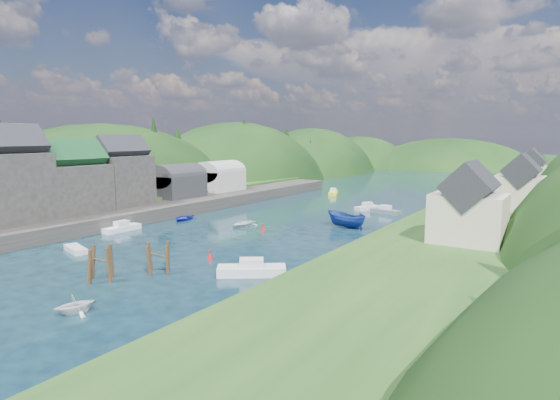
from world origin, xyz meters
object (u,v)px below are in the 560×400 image
Objects in this scene: piling_cluster_far at (159,261)px; channel_buoy_near at (210,256)px; channel_buoy_far at (263,228)px; piling_cluster_near at (101,266)px.

channel_buoy_near is at bearing 80.48° from piling_cluster_far.
channel_buoy_near is 1.00× the size of channel_buoy_far.
channel_buoy_near is 15.81m from channel_buoy_far.
channel_buoy_near is (1.05, 6.27, -0.69)m from piling_cluster_far.
piling_cluster_far is 3.17× the size of channel_buoy_far.
piling_cluster_near is 5.32m from piling_cluster_far.
piling_cluster_far is at bearing -82.70° from channel_buoy_far.
channel_buoy_far is (-0.20, 26.27, -0.86)m from piling_cluster_near.
piling_cluster_near is 11.54m from channel_buoy_near.
piling_cluster_near is at bearing -118.84° from piling_cluster_far.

